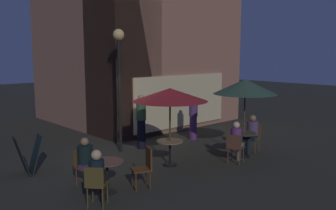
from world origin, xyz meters
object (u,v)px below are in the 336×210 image
Objects in this scene: menu_sandwich_board at (28,155)px; cafe_chair_1 at (253,135)px; patron_seated_3 at (98,173)px; cafe_table_2 at (107,169)px; cafe_table_1 at (244,139)px; cafe_chair_3 at (83,163)px; patio_umbrella_1 at (245,87)px; patron_seated_0 at (237,139)px; patio_umbrella_0 at (170,95)px; cafe_chair_0 at (235,146)px; patron_seated_1 at (252,131)px; cafe_chair_2 at (145,164)px; street_lamp_near_corner at (119,63)px; patron_seated_2 at (87,159)px; cafe_table_0 at (170,147)px; patron_standing_4 at (193,117)px; cafe_chair_4 at (96,182)px; patron_standing_5 at (141,121)px.

cafe_chair_1 is (6.28, -2.73, 0.02)m from menu_sandwich_board.
menu_sandwich_board is 0.83× the size of patron_seated_3.
cafe_table_2 is 0.86× the size of cafe_chair_1.
cafe_table_1 is 4.99m from cafe_chair_3.
cafe_chair_3 is at bearing 165.80° from patio_umbrella_1.
patron_seated_0 is (4.05, -0.60, 0.13)m from cafe_table_2.
patio_umbrella_0 is 2.55× the size of cafe_chair_0.
cafe_table_1 is 0.64× the size of patron_seated_1.
cafe_chair_2 is 0.80× the size of patron_seated_0.
street_lamp_near_corner is at bearing 12.99° from menu_sandwich_board.
patron_seated_1 is 1.02× the size of patron_seated_2.
street_lamp_near_corner is 1.63× the size of patio_umbrella_1.
cafe_chair_2 reaches higher than cafe_table_0.
cafe_chair_3 reaches higher than cafe_chair_1.
patron_standing_4 is at bearing 50.31° from patron_seated_0.
patron_seated_1 is 0.72× the size of patron_standing_4.
patio_umbrella_0 is 3.54m from cafe_chair_4.
cafe_chair_3 reaches higher than cafe_table_0.
patron_standing_4 is (2.74, 1.67, 0.32)m from cafe_table_0.
patron_seated_1 is at bearing -14.91° from patio_umbrella_0.
cafe_chair_2 is at bearing -115.36° from street_lamp_near_corner.
patron_standing_5 is at bearing 88.59° from cafe_chair_0.
patron_standing_4 is at bearing -95.73° from cafe_chair_1.
patio_umbrella_1 is at bearing 67.01° from patron_seated_2.
patio_umbrella_0 is 3.36m from patron_seated_3.
cafe_table_0 is at bearing -22.38° from patron_seated_3.
cafe_chair_3 is (-2.40, -1.84, -2.34)m from street_lamp_near_corner.
cafe_table_0 is at bearing -26.33° from cafe_chair_1.
cafe_table_0 is 0.63× the size of patron_seated_1.
patron_seated_0 is (-0.63, -0.20, -1.48)m from patio_umbrella_1.
patron_seated_1 is at bearing -155.37° from cafe_chair_2.
cafe_chair_1 is 2.45m from patron_standing_4.
cafe_table_1 is 0.79× the size of cafe_chair_2.
cafe_chair_0 is (3.91, -0.65, -0.02)m from cafe_table_2.
patron_seated_0 is 0.67× the size of patron_standing_5.
cafe_chair_0 is 0.71× the size of patron_seated_0.
cafe_table_2 is 0.86× the size of cafe_chair_3.
cafe_table_2 is 0.71m from patron_seated_2.
patron_seated_1 is at bearing -37.55° from cafe_chair_4.
menu_sandwich_board reaches higher than cafe_chair_2.
patron_standing_5 is at bearing 120.24° from cafe_table_1.
patron_standing_5 is at bearing 110.05° from patron_seated_2.
cafe_table_2 is at bearing -124.45° from patron_standing_5.
cafe_chair_1 is at bearing 70.49° from patron_seated_2.
cafe_chair_1 is at bearing 69.20° from cafe_chair_3.
patron_seated_3 is (0.31, -2.92, 0.17)m from menu_sandwich_board.
cafe_chair_2 is (-1.43, -3.01, -2.30)m from street_lamp_near_corner.
cafe_chair_3 is (-4.83, 1.22, -1.63)m from patio_umbrella_1.
patio_umbrella_0 reaches higher than patron_standing_5.
cafe_chair_3 is at bearing 34.16° from patron_seated_3.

